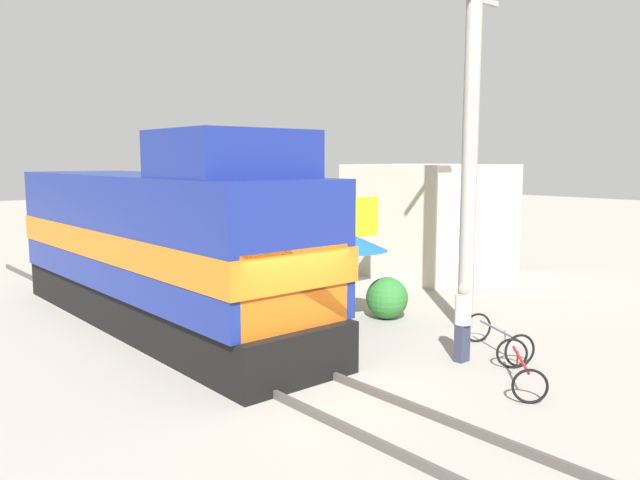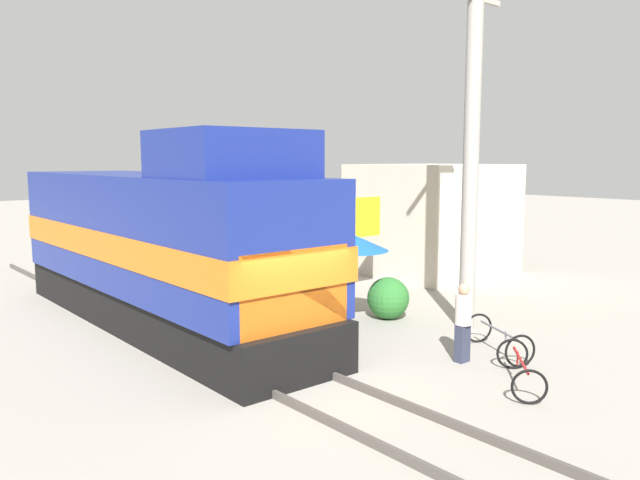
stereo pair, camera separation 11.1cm
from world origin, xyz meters
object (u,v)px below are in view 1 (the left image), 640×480
object	(u,v)px
billboard_sign	(350,223)
bicycle_spare	(520,368)
person_bystander	(463,319)
utility_pole	(470,144)
vendor_umbrella	(350,242)
locomotive	(163,246)
bicycle	(497,338)

from	to	relation	value
billboard_sign	bicycle_spare	xyz separation A→B (m)	(-2.87, -7.77, -1.96)
person_bystander	billboard_sign	bearing A→B (deg)	67.46
utility_pole	bicycle_spare	size ratio (longest dim) A/B	4.90
utility_pole	vendor_umbrella	distance (m)	3.84
bicycle_spare	utility_pole	bearing A→B (deg)	-80.25
vendor_umbrella	person_bystander	world-z (taller)	vendor_umbrella
locomotive	bicycle_spare	distance (m)	8.92
vendor_umbrella	billboard_sign	world-z (taller)	billboard_sign
utility_pole	person_bystander	world-z (taller)	utility_pole
locomotive	bicycle	world-z (taller)	locomotive
billboard_sign	person_bystander	distance (m)	6.86
billboard_sign	person_bystander	bearing A→B (deg)	-112.54
utility_pole	bicycle	world-z (taller)	utility_pole
locomotive	utility_pole	world-z (taller)	utility_pole
utility_pole	bicycle	xyz separation A→B (m)	(-1.15, -1.71, -4.26)
billboard_sign	utility_pole	bearing A→B (deg)	-94.96
bicycle	billboard_sign	bearing A→B (deg)	103.01
person_bystander	bicycle	world-z (taller)	person_bystander
locomotive	person_bystander	world-z (taller)	locomotive
bicycle	bicycle_spare	size ratio (longest dim) A/B	1.06
utility_pole	bicycle_spare	world-z (taller)	utility_pole
vendor_umbrella	bicycle_spare	size ratio (longest dim) A/B	1.27
vendor_umbrella	bicycle_spare	xyz separation A→B (m)	(-0.61, -5.36, -1.80)
billboard_sign	locomotive	bearing A→B (deg)	176.60
billboard_sign	bicycle_spare	world-z (taller)	billboard_sign
utility_pole	vendor_umbrella	bearing A→B (deg)	129.14
bicycle	person_bystander	bearing A→B (deg)	-163.68
locomotive	person_bystander	distance (m)	7.54
person_bystander	bicycle_spare	distance (m)	1.69
utility_pole	billboard_sign	bearing A→B (deg)	85.04
bicycle_spare	billboard_sign	bearing A→B (deg)	-61.92
locomotive	person_bystander	size ratio (longest dim) A/B	7.13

